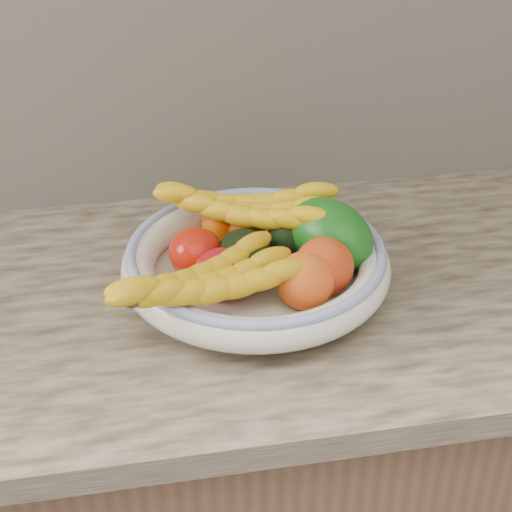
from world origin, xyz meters
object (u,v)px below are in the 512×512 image
at_px(banana_bunch_front, 204,287).
at_px(banana_bunch_back, 244,213).
at_px(green_mango, 328,235).
at_px(fruit_bowl, 256,263).

bearing_deg(banana_bunch_front, banana_bunch_back, 42.44).
bearing_deg(green_mango, banana_bunch_back, 114.00).
xyz_separation_m(green_mango, banana_bunch_front, (-0.20, -0.11, 0.01)).
distance_m(fruit_bowl, green_mango, 0.11).
height_order(banana_bunch_back, banana_bunch_front, banana_bunch_back).
bearing_deg(fruit_bowl, banana_bunch_back, 92.52).
xyz_separation_m(fruit_bowl, green_mango, (0.11, 0.01, 0.03)).
distance_m(green_mango, banana_bunch_front, 0.22).
xyz_separation_m(banana_bunch_back, banana_bunch_front, (-0.08, -0.18, -0.01)).
height_order(green_mango, banana_bunch_back, green_mango).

